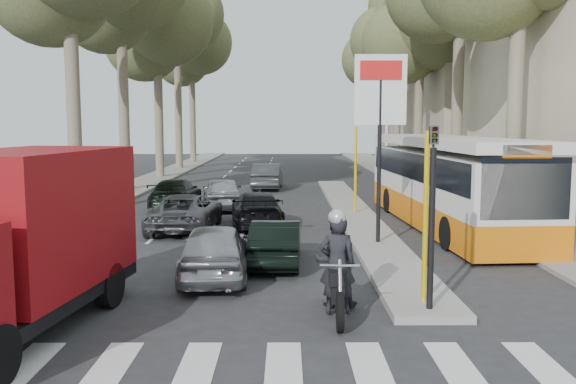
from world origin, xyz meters
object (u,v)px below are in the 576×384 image
(red_truck, at_px, (14,238))
(motorcycle, at_px, (337,265))
(city_bus, at_px, (448,179))
(dark_hatchback, at_px, (276,242))
(silver_hatchback, at_px, (215,250))

(red_truck, xyz_separation_m, motorcycle, (5.68, 1.06, -0.74))
(city_bus, relative_size, motorcycle, 5.08)
(red_truck, relative_size, motorcycle, 2.55)
(red_truck, relative_size, city_bus, 0.50)
(red_truck, height_order, motorcycle, red_truck)
(red_truck, distance_m, city_bus, 14.99)
(city_bus, bearing_deg, dark_hatchback, -139.63)
(silver_hatchback, bearing_deg, city_bus, -139.33)
(motorcycle, bearing_deg, city_bus, 65.59)
(dark_hatchback, xyz_separation_m, red_truck, (-4.45, -5.14, 1.09))
(city_bus, xyz_separation_m, motorcycle, (-4.70, -9.76, -0.75))
(city_bus, bearing_deg, red_truck, -137.23)
(city_bus, bearing_deg, silver_hatchback, -139.37)
(dark_hatchback, xyz_separation_m, motorcycle, (1.23, -4.08, 0.35))
(dark_hatchback, distance_m, city_bus, 8.28)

